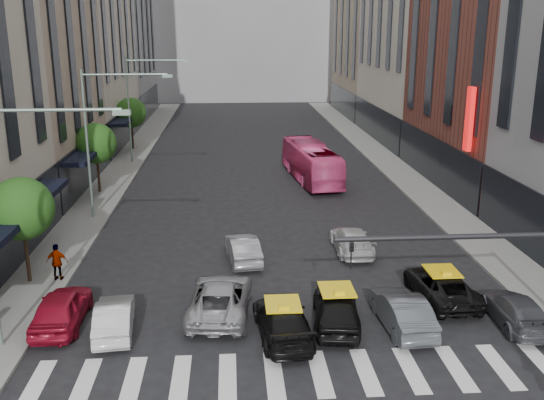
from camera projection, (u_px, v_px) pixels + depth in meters
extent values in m
plane|color=black|center=(309.00, 400.00, 19.45)|extent=(160.00, 160.00, 0.00)
cube|color=slate|center=(114.00, 179.00, 47.44)|extent=(3.00, 96.00, 0.15)
cube|color=slate|center=(402.00, 174.00, 48.98)|extent=(3.00, 96.00, 0.15)
cube|color=tan|center=(16.00, 20.00, 41.88)|extent=(8.00, 16.00, 24.00)
cube|color=brown|center=(501.00, 6.00, 42.92)|extent=(8.00, 18.00, 26.00)
cube|color=tan|center=(376.00, 8.00, 79.10)|extent=(8.00, 18.00, 28.00)
cylinder|color=black|center=(26.00, 249.00, 27.78)|extent=(0.18, 0.18, 3.15)
sphere|color=#214814|center=(22.00, 209.00, 27.25)|extent=(2.88, 2.88, 2.88)
cylinder|color=black|center=(98.00, 170.00, 43.13)|extent=(0.18, 0.18, 3.15)
sphere|color=#214814|center=(96.00, 143.00, 42.60)|extent=(2.88, 2.88, 2.88)
cylinder|color=black|center=(132.00, 133.00, 58.48)|extent=(0.18, 0.18, 3.15)
sphere|color=#214814|center=(131.00, 113.00, 57.95)|extent=(2.88, 2.88, 2.88)
cylinder|color=gray|center=(46.00, 110.00, 20.29)|extent=(5.00, 0.12, 0.12)
cube|color=gray|center=(122.00, 112.00, 20.49)|extent=(0.60, 0.25, 0.18)
cylinder|color=gray|center=(87.00, 145.00, 36.62)|extent=(0.16, 0.16, 9.00)
cylinder|color=gray|center=(125.00, 74.00, 35.64)|extent=(5.00, 0.12, 0.12)
cube|color=gray|center=(167.00, 76.00, 35.83)|extent=(0.60, 0.25, 0.18)
cylinder|color=gray|center=(129.00, 110.00, 51.97)|extent=(0.16, 0.16, 9.00)
cylinder|color=gray|center=(156.00, 60.00, 50.99)|extent=(5.00, 0.12, 0.12)
cube|color=gray|center=(186.00, 61.00, 51.18)|extent=(0.60, 0.25, 0.18)
cylinder|color=black|center=(508.00, 236.00, 17.27)|extent=(10.00, 0.16, 0.16)
imported|color=black|center=(351.00, 256.00, 17.11)|extent=(0.13, 0.16, 0.80)
cube|color=red|center=(469.00, 119.00, 37.83)|extent=(0.30, 0.70, 4.00)
imported|color=maroon|center=(62.00, 308.00, 24.13)|extent=(1.80, 4.41, 1.50)
imported|color=#BBBBBB|center=(114.00, 317.00, 23.59)|extent=(1.78, 4.07, 1.30)
imported|color=#9D9DA2|center=(220.00, 298.00, 25.08)|extent=(2.89, 5.46, 1.46)
imported|color=black|center=(283.00, 321.00, 23.22)|extent=(2.31, 4.88, 1.37)
imported|color=black|center=(336.00, 308.00, 24.11)|extent=(2.35, 4.68, 1.53)
imported|color=#43474B|center=(402.00, 311.00, 23.94)|extent=(1.80, 4.45, 1.44)
imported|color=black|center=(441.00, 286.00, 26.39)|extent=(2.42, 4.91, 1.34)
imported|color=#42434A|center=(516.00, 310.00, 24.22)|extent=(1.95, 4.37, 1.24)
imported|color=#A1A1A7|center=(243.00, 248.00, 30.83)|extent=(1.97, 4.25, 1.35)
imported|color=silver|center=(352.00, 240.00, 32.13)|extent=(1.85, 4.53, 1.32)
imported|color=#DF4180|center=(311.00, 162.00, 46.92)|extent=(3.64, 10.66, 2.91)
imported|color=gray|center=(57.00, 262.00, 28.10)|extent=(1.06, 0.51, 1.76)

